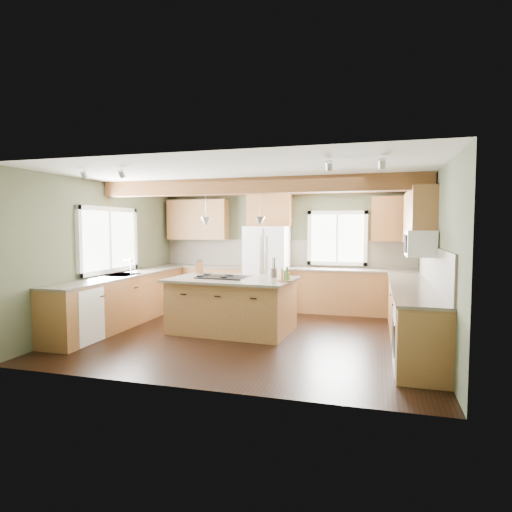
# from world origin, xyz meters

# --- Properties ---
(floor) EXTENTS (5.60, 5.60, 0.00)m
(floor) POSITION_xyz_m (0.00, 0.00, 0.00)
(floor) COLOR black
(floor) RESTS_ON ground
(ceiling) EXTENTS (5.60, 5.60, 0.00)m
(ceiling) POSITION_xyz_m (0.00, 0.00, 2.60)
(ceiling) COLOR silver
(ceiling) RESTS_ON wall_back
(wall_back) EXTENTS (5.60, 0.00, 5.60)m
(wall_back) POSITION_xyz_m (0.00, 2.50, 1.30)
(wall_back) COLOR #485139
(wall_back) RESTS_ON ground
(wall_left) EXTENTS (0.00, 5.00, 5.00)m
(wall_left) POSITION_xyz_m (-2.80, 0.00, 1.30)
(wall_left) COLOR #485139
(wall_left) RESTS_ON ground
(wall_right) EXTENTS (0.00, 5.00, 5.00)m
(wall_right) POSITION_xyz_m (2.80, 0.00, 1.30)
(wall_right) COLOR #485139
(wall_right) RESTS_ON ground
(ceiling_beam) EXTENTS (5.55, 0.26, 0.26)m
(ceiling_beam) POSITION_xyz_m (0.00, 0.10, 2.47)
(ceiling_beam) COLOR brown
(ceiling_beam) RESTS_ON ceiling
(soffit_trim) EXTENTS (5.55, 0.20, 0.10)m
(soffit_trim) POSITION_xyz_m (0.00, 2.40, 2.54)
(soffit_trim) COLOR brown
(soffit_trim) RESTS_ON ceiling
(backsplash_back) EXTENTS (5.58, 0.03, 0.58)m
(backsplash_back) POSITION_xyz_m (0.00, 2.48, 1.21)
(backsplash_back) COLOR brown
(backsplash_back) RESTS_ON wall_back
(backsplash_right) EXTENTS (0.03, 3.70, 0.58)m
(backsplash_right) POSITION_xyz_m (2.78, 0.05, 1.21)
(backsplash_right) COLOR brown
(backsplash_right) RESTS_ON wall_right
(base_cab_back_left) EXTENTS (2.02, 0.60, 0.88)m
(base_cab_back_left) POSITION_xyz_m (-1.79, 2.20, 0.44)
(base_cab_back_left) COLOR brown
(base_cab_back_left) RESTS_ON floor
(counter_back_left) EXTENTS (2.06, 0.64, 0.04)m
(counter_back_left) POSITION_xyz_m (-1.79, 2.20, 0.90)
(counter_back_left) COLOR #4A4136
(counter_back_left) RESTS_ON base_cab_back_left
(base_cab_back_right) EXTENTS (2.62, 0.60, 0.88)m
(base_cab_back_right) POSITION_xyz_m (1.49, 2.20, 0.44)
(base_cab_back_right) COLOR brown
(base_cab_back_right) RESTS_ON floor
(counter_back_right) EXTENTS (2.66, 0.64, 0.04)m
(counter_back_right) POSITION_xyz_m (1.49, 2.20, 0.90)
(counter_back_right) COLOR #4A4136
(counter_back_right) RESTS_ON base_cab_back_right
(base_cab_left) EXTENTS (0.60, 3.70, 0.88)m
(base_cab_left) POSITION_xyz_m (-2.50, 0.05, 0.44)
(base_cab_left) COLOR brown
(base_cab_left) RESTS_ON floor
(counter_left) EXTENTS (0.64, 3.74, 0.04)m
(counter_left) POSITION_xyz_m (-2.50, 0.05, 0.90)
(counter_left) COLOR #4A4136
(counter_left) RESTS_ON base_cab_left
(base_cab_right) EXTENTS (0.60, 3.70, 0.88)m
(base_cab_right) POSITION_xyz_m (2.50, 0.05, 0.44)
(base_cab_right) COLOR brown
(base_cab_right) RESTS_ON floor
(counter_right) EXTENTS (0.64, 3.74, 0.04)m
(counter_right) POSITION_xyz_m (2.50, 0.05, 0.90)
(counter_right) COLOR #4A4136
(counter_right) RESTS_ON base_cab_right
(upper_cab_back_left) EXTENTS (1.40, 0.35, 0.90)m
(upper_cab_back_left) POSITION_xyz_m (-1.99, 2.33, 1.95)
(upper_cab_back_left) COLOR brown
(upper_cab_back_left) RESTS_ON wall_back
(upper_cab_over_fridge) EXTENTS (0.96, 0.35, 0.70)m
(upper_cab_over_fridge) POSITION_xyz_m (-0.30, 2.33, 2.15)
(upper_cab_over_fridge) COLOR brown
(upper_cab_over_fridge) RESTS_ON wall_back
(upper_cab_right) EXTENTS (0.35, 2.20, 0.90)m
(upper_cab_right) POSITION_xyz_m (2.62, 0.90, 1.95)
(upper_cab_right) COLOR brown
(upper_cab_right) RESTS_ON wall_right
(upper_cab_back_corner) EXTENTS (0.90, 0.35, 0.90)m
(upper_cab_back_corner) POSITION_xyz_m (2.30, 2.33, 1.95)
(upper_cab_back_corner) COLOR brown
(upper_cab_back_corner) RESTS_ON wall_back
(window_left) EXTENTS (0.04, 1.60, 1.05)m
(window_left) POSITION_xyz_m (-2.78, 0.05, 1.55)
(window_left) COLOR white
(window_left) RESTS_ON wall_left
(window_back) EXTENTS (1.10, 0.04, 1.00)m
(window_back) POSITION_xyz_m (1.15, 2.48, 1.55)
(window_back) COLOR white
(window_back) RESTS_ON wall_back
(sink) EXTENTS (0.50, 0.65, 0.03)m
(sink) POSITION_xyz_m (-2.50, 0.05, 0.91)
(sink) COLOR #262628
(sink) RESTS_ON counter_left
(faucet) EXTENTS (0.02, 0.02, 0.28)m
(faucet) POSITION_xyz_m (-2.32, 0.05, 1.05)
(faucet) COLOR #B2B2B7
(faucet) RESTS_ON sink
(dishwasher) EXTENTS (0.60, 0.60, 0.84)m
(dishwasher) POSITION_xyz_m (-2.49, -1.25, 0.43)
(dishwasher) COLOR white
(dishwasher) RESTS_ON floor
(oven) EXTENTS (0.60, 0.72, 0.84)m
(oven) POSITION_xyz_m (2.49, -1.25, 0.43)
(oven) COLOR white
(oven) RESTS_ON floor
(microwave) EXTENTS (0.40, 0.70, 0.38)m
(microwave) POSITION_xyz_m (2.58, -0.05, 1.55)
(microwave) COLOR white
(microwave) RESTS_ON wall_right
(pendant_left) EXTENTS (0.18, 0.18, 0.16)m
(pendant_left) POSITION_xyz_m (-0.89, 0.13, 1.88)
(pendant_left) COLOR #B2B2B7
(pendant_left) RESTS_ON ceiling
(pendant_right) EXTENTS (0.18, 0.18, 0.16)m
(pendant_right) POSITION_xyz_m (0.09, 0.07, 1.88)
(pendant_right) COLOR #B2B2B7
(pendant_right) RESTS_ON ceiling
(refrigerator) EXTENTS (0.90, 0.74, 1.80)m
(refrigerator) POSITION_xyz_m (-0.30, 2.12, 0.90)
(refrigerator) COLOR white
(refrigerator) RESTS_ON floor
(island) EXTENTS (2.04, 1.33, 0.88)m
(island) POSITION_xyz_m (-0.40, 0.10, 0.44)
(island) COLOR olive
(island) RESTS_ON floor
(island_top) EXTENTS (2.18, 1.47, 0.04)m
(island_top) POSITION_xyz_m (-0.40, 0.10, 0.90)
(island_top) COLOR #4A4136
(island_top) RESTS_ON island
(cooktop) EXTENTS (0.89, 0.62, 0.02)m
(cooktop) POSITION_xyz_m (-0.56, 0.11, 0.93)
(cooktop) COLOR black
(cooktop) RESTS_ON island_top
(knife_block) EXTENTS (0.15, 0.12, 0.22)m
(knife_block) POSITION_xyz_m (-1.23, 0.62, 1.03)
(knife_block) COLOR brown
(knife_block) RESTS_ON island_top
(utensil_crock) EXTENTS (0.13, 0.13, 0.16)m
(utensil_crock) POSITION_xyz_m (0.26, 0.37, 1.00)
(utensil_crock) COLOR #38322D
(utensil_crock) RESTS_ON island_top
(bottle_tray) EXTENTS (0.32, 0.32, 0.22)m
(bottle_tray) POSITION_xyz_m (0.54, -0.05, 1.03)
(bottle_tray) COLOR brown
(bottle_tray) RESTS_ON island_top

